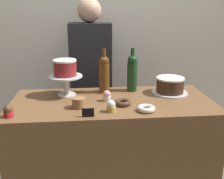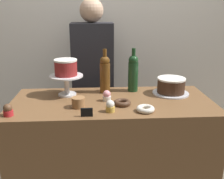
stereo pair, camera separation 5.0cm
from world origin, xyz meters
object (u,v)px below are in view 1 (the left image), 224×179
at_px(cupcake_strawberry, 107,96).
at_px(barista_figure, 91,86).
at_px(wine_bottle_amber, 104,74).
at_px(wine_bottle_green, 132,72).
at_px(white_layer_cake, 65,68).
at_px(donut_chocolate, 123,102).
at_px(cupcake_vanilla, 111,106).
at_px(cookie_stack, 79,103).
at_px(cake_stand_pedestal, 66,82).
at_px(chocolate_round_cake, 170,85).
at_px(cupcake_chocolate, 8,111).
at_px(donut_sugar, 146,109).
at_px(price_sign_chalkboard, 88,113).

xyz_separation_m(cupcake_strawberry, barista_figure, (-0.10, 0.60, -0.11)).
distance_m(wine_bottle_amber, wine_bottle_green, 0.21).
height_order(white_layer_cake, donut_chocolate, white_layer_cake).
distance_m(cupcake_vanilla, cookie_stack, 0.22).
xyz_separation_m(cake_stand_pedestal, wine_bottle_green, (0.49, 0.07, 0.04)).
xyz_separation_m(chocolate_round_cake, wine_bottle_green, (-0.27, 0.09, 0.08)).
xyz_separation_m(wine_bottle_amber, donut_chocolate, (0.10, -0.27, -0.13)).
relative_size(cupcake_strawberry, cupcake_chocolate, 1.00).
relative_size(donut_sugar, barista_figure, 0.07).
relative_size(cake_stand_pedestal, cookie_stack, 2.82).
xyz_separation_m(cupcake_chocolate, cookie_stack, (0.40, 0.11, -0.00)).
xyz_separation_m(cake_stand_pedestal, cupcake_chocolate, (-0.31, -0.36, -0.07)).
bearing_deg(cookie_stack, chocolate_round_cake, 19.11).
bearing_deg(barista_figure, price_sign_chalkboard, -92.07).
xyz_separation_m(chocolate_round_cake, barista_figure, (-0.57, 0.48, -0.14)).
bearing_deg(white_layer_cake, wine_bottle_amber, 10.13).
height_order(wine_bottle_green, donut_chocolate, wine_bottle_green).
relative_size(cupcake_strawberry, donut_chocolate, 0.66).
xyz_separation_m(cupcake_strawberry, cookie_stack, (-0.19, -0.11, -0.00)).
relative_size(wine_bottle_green, cupcake_strawberry, 4.38).
relative_size(wine_bottle_amber, cupcake_strawberry, 4.38).
bearing_deg(cupcake_vanilla, cupcake_chocolate, -177.71).
height_order(chocolate_round_cake, price_sign_chalkboard, chocolate_round_cake).
bearing_deg(white_layer_cake, cookie_stack, -68.75).
bearing_deg(cupcake_vanilla, cupcake_strawberry, 93.73).
relative_size(cake_stand_pedestal, cupcake_vanilla, 3.19).
height_order(cupcake_strawberry, price_sign_chalkboard, cupcake_strawberry).
bearing_deg(barista_figure, cupcake_chocolate, -121.05).
distance_m(cupcake_vanilla, barista_figure, 0.81).
height_order(price_sign_chalkboard, barista_figure, barista_figure).
distance_m(chocolate_round_cake, cupcake_vanilla, 0.56).
bearing_deg(chocolate_round_cake, cupcake_vanilla, -145.79).
distance_m(cupcake_vanilla, price_sign_chalkboard, 0.15).
bearing_deg(cupcake_vanilla, wine_bottle_amber, 92.60).
bearing_deg(cupcake_strawberry, cupcake_vanilla, -86.27).
bearing_deg(cake_stand_pedestal, cupcake_vanilla, -48.49).
height_order(cupcake_strawberry, cupcake_chocolate, same).
height_order(cupcake_vanilla, cupcake_chocolate, same).
distance_m(wine_bottle_amber, donut_chocolate, 0.32).
relative_size(chocolate_round_cake, cookie_stack, 2.41).
bearing_deg(cupcake_vanilla, donut_chocolate, 52.30).
bearing_deg(wine_bottle_amber, barista_figure, 102.71).
xyz_separation_m(cupcake_chocolate, price_sign_chalkboard, (0.46, -0.04, -0.01)).
xyz_separation_m(white_layer_cake, donut_sugar, (0.51, -0.34, -0.19)).
bearing_deg(cookie_stack, cupcake_strawberry, 30.03).
height_order(cupcake_strawberry, cookie_stack, cupcake_strawberry).
height_order(wine_bottle_amber, price_sign_chalkboard, wine_bottle_amber).
bearing_deg(cupcake_vanilla, cookie_stack, 156.58).
xyz_separation_m(white_layer_cake, cupcake_chocolate, (-0.31, -0.36, -0.17)).
bearing_deg(chocolate_round_cake, price_sign_chalkboard, -147.94).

